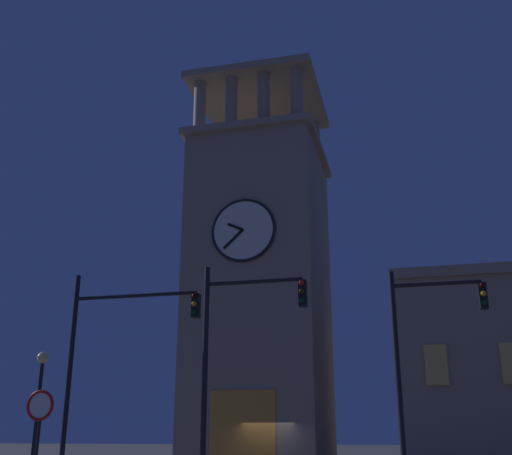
# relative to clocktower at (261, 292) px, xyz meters

# --- Properties ---
(clocktower) EXTENTS (7.50, 8.39, 24.16)m
(clocktower) POSITION_rel_clocktower_xyz_m (0.00, 0.00, 0.00)
(clocktower) COLOR gray
(clocktower) RESTS_ON ground_plane
(traffic_signal_near) EXTENTS (3.05, 0.41, 6.72)m
(traffic_signal_near) POSITION_rel_clocktower_xyz_m (-3.15, 16.42, -5.30)
(traffic_signal_near) COLOR black
(traffic_signal_near) RESTS_ON ground_plane
(traffic_signal_mid) EXTENTS (4.35, 0.41, 6.99)m
(traffic_signal_mid) POSITION_rel_clocktower_xyz_m (1.26, 15.46, -5.13)
(traffic_signal_mid) COLOR black
(traffic_signal_mid) RESTS_ON ground_plane
(traffic_signal_far) EXTENTS (2.72, 0.41, 6.60)m
(traffic_signal_far) POSITION_rel_clocktower_xyz_m (-8.36, 15.02, -5.38)
(traffic_signal_far) COLOR black
(traffic_signal_far) RESTS_ON ground_plane
(street_lamp) EXTENTS (0.44, 0.44, 4.92)m
(street_lamp) POSITION_rel_clocktower_xyz_m (5.38, 12.57, -6.18)
(street_lamp) COLOR black
(street_lamp) RESTS_ON ground_plane
(no_horn_sign) EXTENTS (0.78, 0.14, 3.08)m
(no_horn_sign) POSITION_rel_clocktower_xyz_m (1.29, 18.83, -7.22)
(no_horn_sign) COLOR black
(no_horn_sign) RESTS_ON ground_plane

